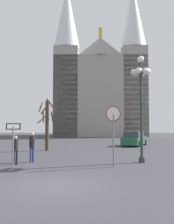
{
  "coord_description": "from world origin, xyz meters",
  "views": [
    {
      "loc": [
        1.09,
        -8.5,
        2.11
      ],
      "look_at": [
        1.09,
        20.49,
        3.73
      ],
      "focal_mm": 38.55,
      "sensor_mm": 36.0,
      "label": 1
    }
  ],
  "objects_px": {
    "parked_car_near_green": "(134,139)",
    "pedestrian_walking": "(15,147)",
    "street_lamp": "(141,90)",
    "cathedral": "(100,87)",
    "pedestrian_standing": "(32,144)",
    "bare_tree": "(47,123)",
    "stop_sign": "(113,124)",
    "one_way_arrow_sign": "(13,140)"
  },
  "relations": [
    {
      "from": "street_lamp",
      "to": "pedestrian_walking",
      "type": "height_order",
      "value": "street_lamp"
    },
    {
      "from": "street_lamp",
      "to": "parked_car_near_green",
      "type": "xyz_separation_m",
      "value": [
        1.79,
        11.27,
        -3.47
      ]
    },
    {
      "from": "parked_car_near_green",
      "to": "pedestrian_walking",
      "type": "bearing_deg",
      "value": -126.28
    },
    {
      "from": "stop_sign",
      "to": "bare_tree",
      "type": "bearing_deg",
      "value": 120.8
    },
    {
      "from": "pedestrian_standing",
      "to": "cathedral",
      "type": "bearing_deg",
      "value": 80.58
    },
    {
      "from": "cathedral",
      "to": "street_lamp",
      "type": "distance_m",
      "value": 35.03
    },
    {
      "from": "pedestrian_standing",
      "to": "street_lamp",
      "type": "bearing_deg",
      "value": -1.07
    },
    {
      "from": "bare_tree",
      "to": "pedestrian_standing",
      "type": "xyz_separation_m",
      "value": [
        0.21,
        -6.35,
        -1.27
      ]
    },
    {
      "from": "one_way_arrow_sign",
      "to": "street_lamp",
      "type": "bearing_deg",
      "value": 22.99
    },
    {
      "from": "street_lamp",
      "to": "bare_tree",
      "type": "distance_m",
      "value": 9.36
    },
    {
      "from": "cathedral",
      "to": "one_way_arrow_sign",
      "type": "height_order",
      "value": "cathedral"
    },
    {
      "from": "parked_car_near_green",
      "to": "pedestrian_standing",
      "type": "height_order",
      "value": "pedestrian_standing"
    },
    {
      "from": "stop_sign",
      "to": "pedestrian_walking",
      "type": "bearing_deg",
      "value": 171.81
    },
    {
      "from": "parked_car_near_green",
      "to": "stop_sign",
      "type": "bearing_deg",
      "value": -105.65
    },
    {
      "from": "street_lamp",
      "to": "pedestrian_standing",
      "type": "bearing_deg",
      "value": 178.93
    },
    {
      "from": "pedestrian_walking",
      "to": "bare_tree",
      "type": "bearing_deg",
      "value": 86.03
    },
    {
      "from": "one_way_arrow_sign",
      "to": "pedestrian_standing",
      "type": "xyz_separation_m",
      "value": [
        0.21,
        2.88,
        -0.4
      ]
    },
    {
      "from": "cathedral",
      "to": "one_way_arrow_sign",
      "type": "relative_size",
      "value": 13.79
    },
    {
      "from": "pedestrian_standing",
      "to": "stop_sign",
      "type": "bearing_deg",
      "value": -19.31
    },
    {
      "from": "stop_sign",
      "to": "street_lamp",
      "type": "xyz_separation_m",
      "value": [
        1.77,
        1.47,
        1.98
      ]
    },
    {
      "from": "pedestrian_walking",
      "to": "pedestrian_standing",
      "type": "bearing_deg",
      "value": 49.3
    },
    {
      "from": "street_lamp",
      "to": "pedestrian_standing",
      "type": "xyz_separation_m",
      "value": [
        -6.29,
        0.12,
        -3.13
      ]
    },
    {
      "from": "cathedral",
      "to": "pedestrian_standing",
      "type": "height_order",
      "value": "cathedral"
    },
    {
      "from": "one_way_arrow_sign",
      "to": "bare_tree",
      "type": "relative_size",
      "value": 0.51
    },
    {
      "from": "bare_tree",
      "to": "pedestrian_walking",
      "type": "relative_size",
      "value": 2.79
    },
    {
      "from": "one_way_arrow_sign",
      "to": "cathedral",
      "type": "bearing_deg",
      "value": 80.97
    },
    {
      "from": "stop_sign",
      "to": "bare_tree",
      "type": "distance_m",
      "value": 9.24
    },
    {
      "from": "stop_sign",
      "to": "one_way_arrow_sign",
      "type": "distance_m",
      "value": 4.96
    },
    {
      "from": "cathedral",
      "to": "pedestrian_walking",
      "type": "relative_size",
      "value": 19.63
    },
    {
      "from": "cathedral",
      "to": "stop_sign",
      "type": "height_order",
      "value": "cathedral"
    },
    {
      "from": "pedestrian_standing",
      "to": "parked_car_near_green",
      "type": "bearing_deg",
      "value": 54.07
    },
    {
      "from": "parked_car_near_green",
      "to": "bare_tree",
      "type": "bearing_deg",
      "value": -149.95
    },
    {
      "from": "pedestrian_walking",
      "to": "cathedral",
      "type": "bearing_deg",
      "value": 79.67
    },
    {
      "from": "bare_tree",
      "to": "parked_car_near_green",
      "type": "relative_size",
      "value": 0.99
    },
    {
      "from": "street_lamp",
      "to": "one_way_arrow_sign",
      "type": "bearing_deg",
      "value": -157.01
    },
    {
      "from": "cathedral",
      "to": "street_lamp",
      "type": "bearing_deg",
      "value": -89.04
    },
    {
      "from": "street_lamp",
      "to": "parked_car_near_green",
      "type": "relative_size",
      "value": 1.4
    },
    {
      "from": "bare_tree",
      "to": "pedestrian_standing",
      "type": "relative_size",
      "value": 2.52
    },
    {
      "from": "one_way_arrow_sign",
      "to": "pedestrian_walking",
      "type": "xyz_separation_m",
      "value": [
        -0.5,
        2.05,
        -0.51
      ]
    },
    {
      "from": "bare_tree",
      "to": "pedestrian_walking",
      "type": "bearing_deg",
      "value": -93.97
    },
    {
      "from": "bare_tree",
      "to": "stop_sign",
      "type": "bearing_deg",
      "value": -59.2
    },
    {
      "from": "parked_car_near_green",
      "to": "pedestrian_walking",
      "type": "relative_size",
      "value": 2.82
    }
  ]
}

